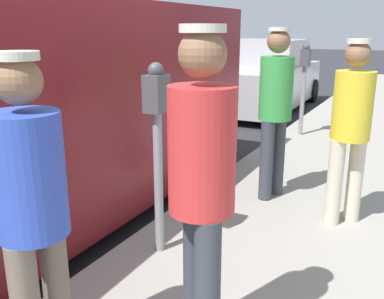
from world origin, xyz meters
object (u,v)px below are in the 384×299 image
at_px(pedestrian_in_red, 202,179).
at_px(parked_sedan_ahead, 263,78).
at_px(parked_van, 44,108).
at_px(parking_meter_near, 157,128).
at_px(pedestrian_in_green, 275,103).
at_px(pedestrian_in_yellow, 351,122).
at_px(parking_meter_far, 304,74).
at_px(pedestrian_in_blue, 32,204).

distance_m(pedestrian_in_red, parked_sedan_ahead, 8.46).
distance_m(parked_van, parked_sedan_ahead, 6.98).
relative_size(parking_meter_near, pedestrian_in_green, 0.86).
xyz_separation_m(pedestrian_in_yellow, pedestrian_in_red, (-0.41, -2.10, 0.07)).
bearing_deg(parking_meter_far, pedestrian_in_red, -81.35).
bearing_deg(parked_sedan_ahead, parking_meter_far, -59.35).
xyz_separation_m(parking_meter_near, parked_sedan_ahead, (-1.65, 7.25, -0.43)).
bearing_deg(parking_meter_far, parked_sedan_ahead, 120.65).
relative_size(pedestrian_in_blue, parked_van, 0.32).
bearing_deg(parking_meter_far, pedestrian_in_blue, -88.41).
xyz_separation_m(pedestrian_in_yellow, parked_van, (-2.72, -0.98, 0.05)).
height_order(pedestrian_in_blue, parked_sedan_ahead, pedestrian_in_blue).
bearing_deg(parked_van, pedestrian_in_green, 33.54).
xyz_separation_m(parked_van, parked_sedan_ahead, (-0.15, 6.97, -0.41)).
xyz_separation_m(pedestrian_in_yellow, parked_sedan_ahead, (-2.87, 5.99, -0.36)).
bearing_deg(pedestrian_in_blue, pedestrian_in_yellow, 68.00).
relative_size(parking_meter_far, pedestrian_in_blue, 0.91).
height_order(parking_meter_near, pedestrian_in_red, pedestrian_in_red).
xyz_separation_m(pedestrian_in_red, parked_van, (-2.31, 1.12, -0.02)).
xyz_separation_m(parking_meter_near, parking_meter_far, (0.00, 4.47, 0.00)).
xyz_separation_m(pedestrian_in_green, parked_van, (-1.93, -1.28, -0.02)).
height_order(parked_van, parked_sedan_ahead, parked_van).
height_order(pedestrian_in_blue, parked_van, parked_van).
distance_m(parking_meter_near, parked_van, 1.53).
relative_size(parking_meter_near, pedestrian_in_yellow, 0.91).
xyz_separation_m(parking_meter_near, parked_van, (-1.50, 0.28, -0.03)).
bearing_deg(parked_van, parked_sedan_ahead, 91.22).
distance_m(parking_meter_far, pedestrian_in_red, 5.37).
xyz_separation_m(parking_meter_near, pedestrian_in_yellow, (1.22, 1.26, -0.07)).
distance_m(parking_meter_near, pedestrian_in_red, 1.16).
xyz_separation_m(parking_meter_far, pedestrian_in_yellow, (1.22, -3.21, -0.07)).
relative_size(pedestrian_in_red, pedestrian_in_green, 1.00).
bearing_deg(parked_van, parking_meter_far, 70.29).
xyz_separation_m(parking_meter_far, parked_van, (-1.50, -4.19, -0.03)).
bearing_deg(pedestrian_in_blue, parking_meter_far, 91.59).
xyz_separation_m(parking_meter_far, pedestrian_in_red, (0.81, -5.31, -0.01)).
bearing_deg(pedestrian_in_yellow, pedestrian_in_blue, -112.00).
relative_size(parking_meter_far, parked_van, 0.29).
bearing_deg(pedestrian_in_yellow, pedestrian_in_green, 159.20).
height_order(pedestrian_in_red, parked_sedan_ahead, pedestrian_in_red).
height_order(parking_meter_near, parked_van, parked_van).
xyz_separation_m(pedestrian_in_blue, pedestrian_in_red, (0.65, 0.51, 0.08)).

